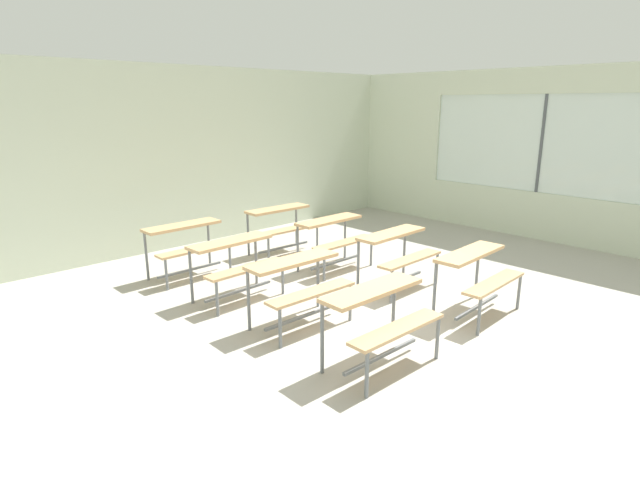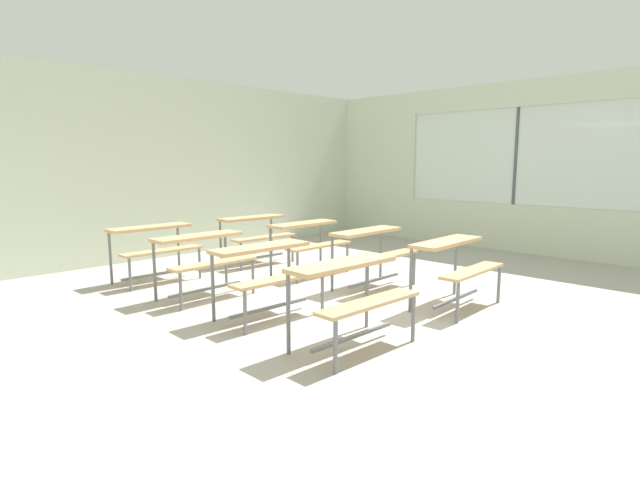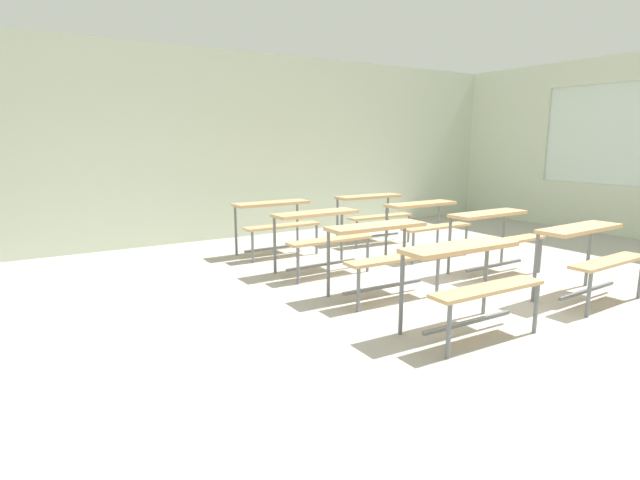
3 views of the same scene
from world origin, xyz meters
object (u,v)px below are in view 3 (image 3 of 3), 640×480
at_px(desk_bench_r1c1, 495,228).
at_px(desk_bench_r3c1, 372,207).
at_px(desk_bench_r3c0, 275,215).
at_px(desk_bench_r0c1, 589,246).
at_px(desk_bench_r2c0, 320,227).
at_px(desk_bench_r1c0, 382,243).
at_px(desk_bench_r0c0, 469,268).
at_px(desk_bench_r2c1, 426,216).

height_order(desk_bench_r1c1, desk_bench_r3c1, same).
bearing_deg(desk_bench_r3c0, desk_bench_r0c1, -64.20).
bearing_deg(desk_bench_r1c1, desk_bench_r2c0, 146.28).
xyz_separation_m(desk_bench_r3c0, desk_bench_r3c1, (1.71, -0.03, 0.00)).
height_order(desk_bench_r1c0, desk_bench_r3c1, same).
xyz_separation_m(desk_bench_r0c1, desk_bench_r1c0, (-1.68, 1.20, 0.00)).
xyz_separation_m(desk_bench_r0c1, desk_bench_r2c0, (-1.72, 2.34, 0.00)).
bearing_deg(desk_bench_r1c0, desk_bench_r2c0, 93.78).
relative_size(desk_bench_r0c0, desk_bench_r1c1, 1.01).
height_order(desk_bench_r1c1, desk_bench_r2c0, same).
xyz_separation_m(desk_bench_r1c1, desk_bench_r3c0, (-1.79, 2.33, 0.00)).
relative_size(desk_bench_r0c0, desk_bench_r3c0, 1.01).
bearing_deg(desk_bench_r0c1, desk_bench_r1c0, 142.25).
distance_m(desk_bench_r1c0, desk_bench_r2c1, 2.04).
relative_size(desk_bench_r2c1, desk_bench_r3c1, 0.98).
height_order(desk_bench_r0c1, desk_bench_r3c0, same).
xyz_separation_m(desk_bench_r0c1, desk_bench_r1c1, (0.05, 1.19, 0.00)).
distance_m(desk_bench_r2c0, desk_bench_r2c1, 1.74).
distance_m(desk_bench_r0c0, desk_bench_r2c1, 2.90).
distance_m(desk_bench_r0c0, desk_bench_r0c1, 1.73).
bearing_deg(desk_bench_r0c1, desk_bench_r2c1, 87.48).
height_order(desk_bench_r0c1, desk_bench_r1c0, same).
relative_size(desk_bench_r1c1, desk_bench_r3c0, 1.00).
xyz_separation_m(desk_bench_r2c1, desk_bench_r3c0, (-1.75, 1.19, 0.00)).
xyz_separation_m(desk_bench_r0c0, desk_bench_r3c0, (-0.01, 3.51, 0.00)).
relative_size(desk_bench_r2c1, desk_bench_r3c0, 1.00).
relative_size(desk_bench_r0c0, desk_bench_r1c0, 1.00).
bearing_deg(desk_bench_r2c1, desk_bench_r1c1, -88.36).
height_order(desk_bench_r2c0, desk_bench_r3c1, same).
relative_size(desk_bench_r0c0, desk_bench_r2c1, 1.01).
bearing_deg(desk_bench_r2c1, desk_bench_r2c0, 179.64).
bearing_deg(desk_bench_r2c1, desk_bench_r3c1, 91.92).
relative_size(desk_bench_r0c1, desk_bench_r2c0, 1.01).
relative_size(desk_bench_r1c1, desk_bench_r2c1, 1.01).
height_order(desk_bench_r0c0, desk_bench_r2c1, same).
bearing_deg(desk_bench_r0c0, desk_bench_r3c1, 65.43).
xyz_separation_m(desk_bench_r1c0, desk_bench_r3c1, (1.65, 2.29, 0.00)).
bearing_deg(desk_bench_r2c0, desk_bench_r1c0, -89.24).
bearing_deg(desk_bench_r0c0, desk_bench_r1c1, 35.02).
bearing_deg(desk_bench_r1c0, desk_bench_r0c0, -90.53).
xyz_separation_m(desk_bench_r0c0, desk_bench_r1c0, (0.05, 1.19, 0.00)).
relative_size(desk_bench_r2c0, desk_bench_r3c0, 1.01).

